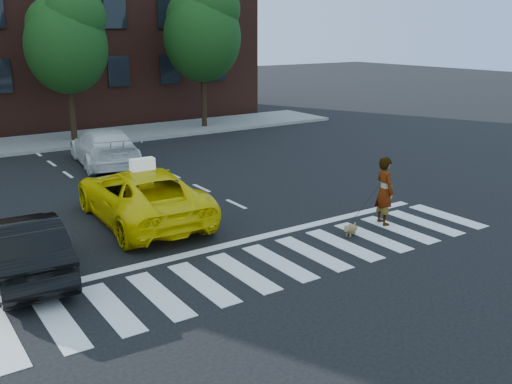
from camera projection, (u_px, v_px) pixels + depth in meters
ground at (279, 263)px, 13.15m from camera, size 120.00×120.00×0.00m
crosswalk at (279, 262)px, 13.15m from camera, size 13.00×2.40×0.01m
stop_line at (241, 242)px, 14.42m from camera, size 12.00×0.30×0.01m
sidewalk_far at (61, 141)px, 27.06m from camera, size 30.00×4.00×0.15m
building at (12, 13)px, 31.40m from camera, size 26.00×10.00×12.00m
tree_mid at (66, 37)px, 25.63m from camera, size 3.69×3.69×7.10m
tree_right at (203, 27)px, 29.28m from camera, size 4.00×4.00×7.70m
taxi at (141, 195)px, 15.82m from camera, size 2.77×5.54×1.51m
black_sedan at (23, 247)px, 12.26m from camera, size 1.67×4.20×1.36m
white_suv at (104, 147)px, 22.34m from camera, size 2.67×5.22×1.45m
woman at (384, 191)px, 15.51m from camera, size 0.61×0.78×1.88m
dog at (350, 229)px, 14.78m from camera, size 0.56×0.36×0.33m
taxi_sign at (142, 164)px, 15.41m from camera, size 0.66×0.31×0.32m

